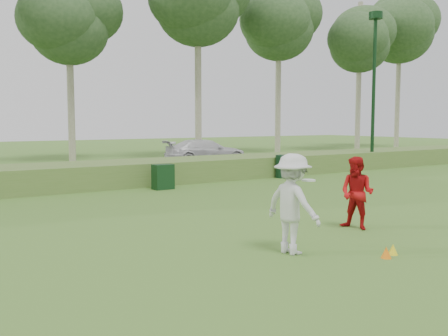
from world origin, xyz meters
TOP-DOWN VIEW (x-y plane):
  - ground at (0.00, 0.00)m, footprint 120.00×120.00m
  - reed_strip at (0.00, 12.00)m, footprint 80.00×3.00m
  - park_road at (0.00, 17.00)m, footprint 80.00×6.00m
  - lamp_post at (14.00, 11.00)m, footprint 0.70×0.70m
  - tree_4 at (2.00, 24.50)m, footprint 6.24×6.24m
  - tree_5 at (10.00, 22.50)m, footprint 7.28×7.28m
  - tree_6 at (18.00, 23.80)m, footprint 7.02×7.02m
  - tree_7 at (26.00, 22.80)m, footprint 6.50×6.50m
  - tree_8 at (33.00, 24.20)m, footprint 8.06×8.06m
  - player_white at (-0.90, 0.24)m, footprint 0.97×1.32m
  - player_red at (1.79, 1.06)m, footprint 0.85×0.97m
  - cone_orange at (0.33, -0.98)m, footprint 0.20×0.20m
  - cone_yellow at (0.63, -0.89)m, footprint 0.19×0.19m
  - utility_cabinet at (1.05, 9.76)m, footprint 0.77×0.51m
  - trash_bin at (7.25, 10.26)m, footprint 0.70×0.70m
  - car_right at (7.89, 17.98)m, footprint 5.13×2.84m

SIDE VIEW (x-z plane):
  - ground at x=0.00m, z-range 0.00..0.00m
  - park_road at x=0.00m, z-range 0.00..0.06m
  - cone_yellow at x=0.63m, z-range 0.00..0.21m
  - cone_orange at x=0.33m, z-range 0.00..0.22m
  - reed_strip at x=0.00m, z-range 0.00..0.90m
  - utility_cabinet at x=1.05m, z-range 0.00..0.93m
  - trash_bin at x=7.25m, z-range 0.00..1.02m
  - car_right at x=7.89m, z-range 0.06..1.47m
  - player_red at x=1.79m, z-range 0.00..1.70m
  - player_white at x=-0.90m, z-range 0.00..1.91m
  - lamp_post at x=14.00m, z-range 1.51..9.68m
  - tree_4 at x=2.00m, z-range 2.84..14.34m
  - tree_7 at x=26.00m, z-range 3.09..15.59m
  - tree_6 at x=18.00m, z-range 3.35..16.85m
  - tree_5 at x=10.00m, z-range 3.47..17.47m
  - tree_8 at x=33.00m, z-range 3.73..18.73m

